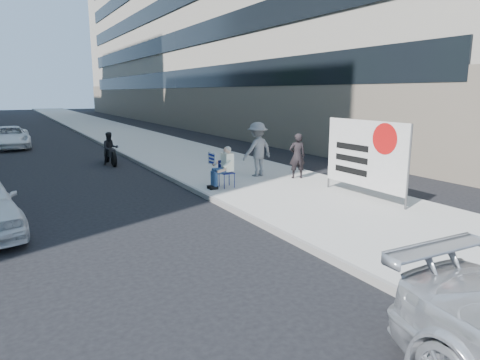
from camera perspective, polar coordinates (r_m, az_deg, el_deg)
ground at (r=8.29m, az=-0.52°, el=-10.43°), size 160.00×160.00×0.00m
near_sidewalk at (r=28.00m, az=-13.02°, el=5.12°), size 5.00×120.00×0.15m
near_building at (r=44.46m, az=-1.01°, el=20.56°), size 14.00×70.00×20.00m
seated_protester at (r=13.43m, az=-2.27°, el=2.02°), size 0.83×1.12×1.31m
jogger at (r=15.28m, az=2.34°, el=4.11°), size 1.36×0.94×1.92m
pedestrian_woman at (r=15.04m, az=7.64°, el=3.21°), size 0.67×0.56×1.57m
protest_banner at (r=12.55m, az=16.33°, el=3.33°), size 0.08×3.06×2.20m
white_sedan_far at (r=27.46m, az=-28.35°, el=5.03°), size 2.11×4.44×1.22m
motorcycle at (r=19.48m, az=-16.91°, el=3.83°), size 0.71×2.04×1.42m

